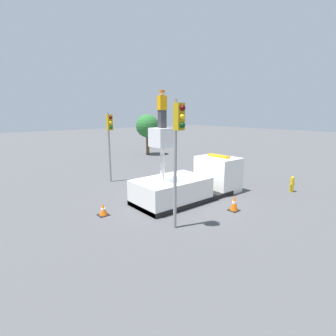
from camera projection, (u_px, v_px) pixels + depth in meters
name	position (u px, v px, depth m)	size (l,w,h in m)	color
ground_plane	(183.00, 199.00, 14.26)	(120.00, 120.00, 0.00)	#4C4C4F
bucket_truck	(190.00, 183.00, 14.40)	(6.49, 2.44, 3.92)	black
worker	(162.00, 109.00, 12.35)	(0.40, 0.26, 1.75)	#38383D
traffic_light_pole	(178.00, 139.00, 9.93)	(0.34, 0.57, 5.15)	gray
traffic_light_across	(110.00, 133.00, 17.16)	(0.34, 0.57, 4.65)	gray
fire_hydrant	(292.00, 184.00, 15.53)	(0.47, 0.23, 0.95)	gold
traffic_cone_rear	(103.00, 210.00, 12.04)	(0.48, 0.48, 0.56)	black
traffic_cone_curbside	(234.00, 203.00, 12.58)	(0.47, 0.47, 0.76)	black
tree_left_bg	(147.00, 126.00, 28.60)	(2.51, 2.51, 4.42)	brown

